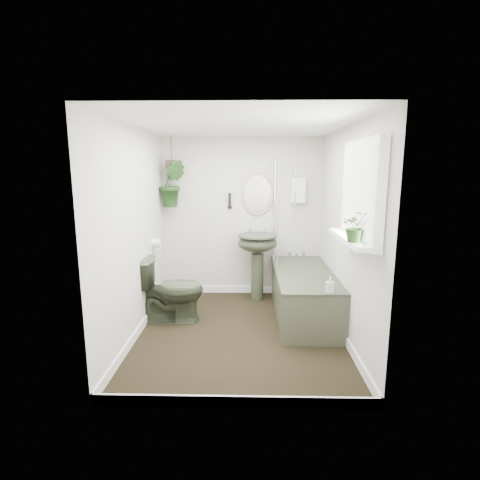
{
  "coord_description": "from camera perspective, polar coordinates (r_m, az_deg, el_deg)",
  "views": [
    {
      "loc": [
        0.09,
        -4.03,
        1.85
      ],
      "look_at": [
        0.0,
        0.15,
        1.05
      ],
      "focal_mm": 28.0,
      "sensor_mm": 36.0,
      "label": 1
    }
  ],
  "objects": [
    {
      "name": "window_blinds",
      "position": [
        3.47,
        17.31,
        7.04
      ],
      "size": [
        0.01,
        0.86,
        0.76
      ],
      "primitive_type": "cube",
      "color": "white",
      "rests_on": "wall_right"
    },
    {
      "name": "toilet",
      "position": [
        4.68,
        -10.49,
        -7.38
      ],
      "size": [
        0.81,
        0.49,
        0.8
      ],
      "primitive_type": "imported",
      "rotation": [
        0.0,
        0.0,
        1.62
      ],
      "color": "#2E3524",
      "rests_on": "floor"
    },
    {
      "name": "wall_sconce",
      "position": [
        5.42,
        -1.58,
        6.05
      ],
      "size": [
        0.04,
        0.04,
        0.22
      ],
      "primitive_type": "cylinder",
      "color": "black",
      "rests_on": "wall_back"
    },
    {
      "name": "hanging_pot",
      "position": [
        5.35,
        -10.39,
        11.26
      ],
      "size": [
        0.16,
        0.16,
        0.12
      ],
      "primitive_type": "cylinder",
      "color": "brown",
      "rests_on": "ceiling"
    },
    {
      "name": "skirting",
      "position": [
        4.42,
        -0.05,
        -13.22
      ],
      "size": [
        2.3,
        2.8,
        0.1
      ],
      "primitive_type": "cube",
      "color": "white",
      "rests_on": "floor"
    },
    {
      "name": "bathtub",
      "position": [
        4.85,
        9.69,
        -8.12
      ],
      "size": [
        0.72,
        1.72,
        0.58
      ],
      "primitive_type": null,
      "color": "#2E3524",
      "rests_on": "floor"
    },
    {
      "name": "soap_bottle",
      "position": [
        4.02,
        13.55,
        -6.64
      ],
      "size": [
        0.08,
        0.08,
        0.17
      ],
      "primitive_type": "imported",
      "rotation": [
        0.0,
        0.0,
        -0.08
      ],
      "color": "black",
      "rests_on": "bathtub"
    },
    {
      "name": "bath_screen",
      "position": [
        5.07,
        5.55,
        4.31
      ],
      "size": [
        0.04,
        0.72,
        1.4
      ],
      "primitive_type": null,
      "color": "silver",
      "rests_on": "bathtub"
    },
    {
      "name": "hanging_plant",
      "position": [
        5.35,
        -10.29,
        8.45
      ],
      "size": [
        0.39,
        0.33,
        0.65
      ],
      "primitive_type": "imported",
      "rotation": [
        0.0,
        0.0,
        0.12
      ],
      "color": "black",
      "rests_on": "ceiling"
    },
    {
      "name": "toilet_roll_holder",
      "position": [
        4.97,
        -12.62,
        -0.45
      ],
      "size": [
        0.11,
        0.11,
        0.11
      ],
      "primitive_type": "cylinder",
      "rotation": [
        0.0,
        1.57,
        0.0
      ],
      "color": "white",
      "rests_on": "wall_left"
    },
    {
      "name": "wall_left",
      "position": [
        4.28,
        -15.76,
        1.0
      ],
      "size": [
        0.02,
        2.8,
        2.3
      ],
      "primitive_type": "cube",
      "color": "silver",
      "rests_on": "ground"
    },
    {
      "name": "shower_box",
      "position": [
        5.43,
        8.84,
        7.52
      ],
      "size": [
        0.2,
        0.1,
        0.35
      ],
      "primitive_type": "cube",
      "color": "white",
      "rests_on": "wall_back"
    },
    {
      "name": "floor",
      "position": [
        4.44,
        -0.05,
        -13.92
      ],
      "size": [
        2.3,
        2.8,
        0.02
      ],
      "primitive_type": "cube",
      "color": "black",
      "rests_on": "ground"
    },
    {
      "name": "wall_front",
      "position": [
        2.72,
        -0.75,
        -4.1
      ],
      "size": [
        2.3,
        0.02,
        2.3
      ],
      "primitive_type": "cube",
      "color": "silver",
      "rests_on": "ground"
    },
    {
      "name": "oval_mirror",
      "position": [
        5.42,
        2.68,
        7.1
      ],
      "size": [
        0.46,
        0.03,
        0.62
      ],
      "primitive_type": "ellipsoid",
      "color": "tan",
      "rests_on": "wall_back"
    },
    {
      "name": "pedestal_sink",
      "position": [
        5.32,
        2.65,
        -4.16
      ],
      "size": [
        0.61,
        0.53,
        0.95
      ],
      "primitive_type": null,
      "rotation": [
        0.0,
        0.0,
        0.1
      ],
      "color": "#2E3524",
      "rests_on": "floor"
    },
    {
      "name": "wall_right",
      "position": [
        4.23,
        15.86,
        0.88
      ],
      "size": [
        0.02,
        2.8,
        2.3
      ],
      "primitive_type": "cube",
      "color": "silver",
      "rests_on": "ground"
    },
    {
      "name": "wall_back",
      "position": [
        5.49,
        0.3,
        3.49
      ],
      "size": [
        2.3,
        0.02,
        2.3
      ],
      "primitive_type": "cube",
      "color": "silver",
      "rests_on": "ground"
    },
    {
      "name": "window_sill",
      "position": [
        3.52,
        16.53,
        0.21
      ],
      "size": [
        0.18,
        1.0,
        0.04
      ],
      "primitive_type": "cube",
      "color": "white",
      "rests_on": "wall_right"
    },
    {
      "name": "window_recess",
      "position": [
        3.49,
        18.02,
        7.01
      ],
      "size": [
        0.08,
        1.0,
        0.9
      ],
      "primitive_type": "cube",
      "color": "white",
      "rests_on": "wall_right"
    },
    {
      "name": "ceiling",
      "position": [
        4.06,
        -0.05,
        17.32
      ],
      "size": [
        2.3,
        2.8,
        0.02
      ],
      "primitive_type": "cube",
      "color": "white",
      "rests_on": "ground"
    },
    {
      "name": "sill_plant",
      "position": [
        3.24,
        17.3,
        2.01
      ],
      "size": [
        0.26,
        0.23,
        0.26
      ],
      "primitive_type": "imported",
      "rotation": [
        0.0,
        0.0,
        -0.11
      ],
      "color": "black",
      "rests_on": "window_sill"
    }
  ]
}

